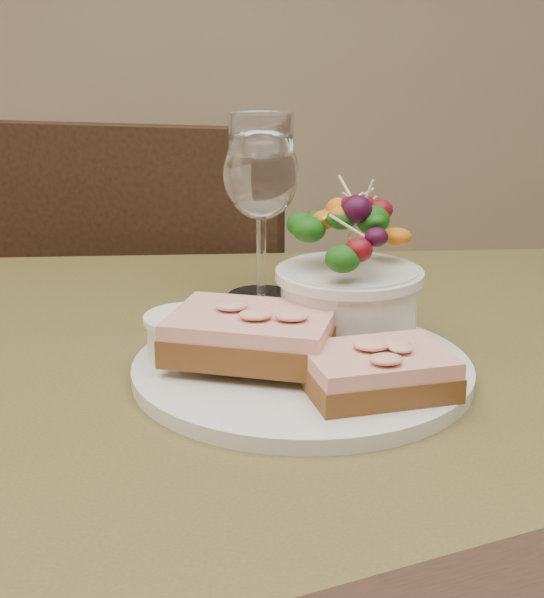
{
  "coord_description": "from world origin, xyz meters",
  "views": [
    {
      "loc": [
        -0.03,
        -0.61,
        1.01
      ],
      "look_at": [
        0.01,
        0.02,
        0.81
      ],
      "focal_mm": 50.0,
      "sensor_mm": 36.0,
      "label": 1
    }
  ],
  "objects": [
    {
      "name": "cafe_table",
      "position": [
        0.0,
        0.0,
        0.65
      ],
      "size": [
        0.8,
        0.8,
        0.75
      ],
      "color": "#4B3F20",
      "rests_on": "ground"
    },
    {
      "name": "chair_far",
      "position": [
        -0.1,
        0.66,
        0.29
      ],
      "size": [
        0.53,
        0.53,
        0.9
      ],
      "rotation": [
        0.0,
        0.0,
        2.83
      ],
      "color": "black",
      "rests_on": "ground"
    },
    {
      "name": "dinner_plate",
      "position": [
        0.03,
        0.01,
        0.76
      ],
      "size": [
        0.27,
        0.27,
        0.01
      ],
      "primitive_type": "cylinder",
      "color": "silver",
      "rests_on": "cafe_table"
    },
    {
      "name": "salad_bowl",
      "position": [
        0.08,
        0.06,
        0.82
      ],
      "size": [
        0.12,
        0.12,
        0.13
      ],
      "color": "silver",
      "rests_on": "dinner_plate"
    },
    {
      "name": "sandwich_back",
      "position": [
        -0.01,
        0.0,
        0.79
      ],
      "size": [
        0.15,
        0.13,
        0.03
      ],
      "rotation": [
        0.0,
        0.0,
        -0.31
      ],
      "color": "#432E12",
      "rests_on": "dinner_plate"
    },
    {
      "name": "ramekin",
      "position": [
        -0.06,
        0.02,
        0.78
      ],
      "size": [
        0.07,
        0.07,
        0.04
      ],
      "color": "silver",
      "rests_on": "dinner_plate"
    },
    {
      "name": "wine_glass",
      "position": [
        0.01,
        0.21,
        0.87
      ],
      "size": [
        0.08,
        0.08,
        0.18
      ],
      "color": "white",
      "rests_on": "cafe_table"
    },
    {
      "name": "garnish",
      "position": [
        -0.04,
        0.08,
        0.77
      ],
      "size": [
        0.05,
        0.04,
        0.02
      ],
      "color": "#10390A",
      "rests_on": "dinner_plate"
    },
    {
      "name": "sandwich_front",
      "position": [
        0.08,
        -0.05,
        0.78
      ],
      "size": [
        0.12,
        0.1,
        0.03
      ],
      "rotation": [
        0.0,
        0.0,
        0.19
      ],
      "color": "#432E12",
      "rests_on": "dinner_plate"
    }
  ]
}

